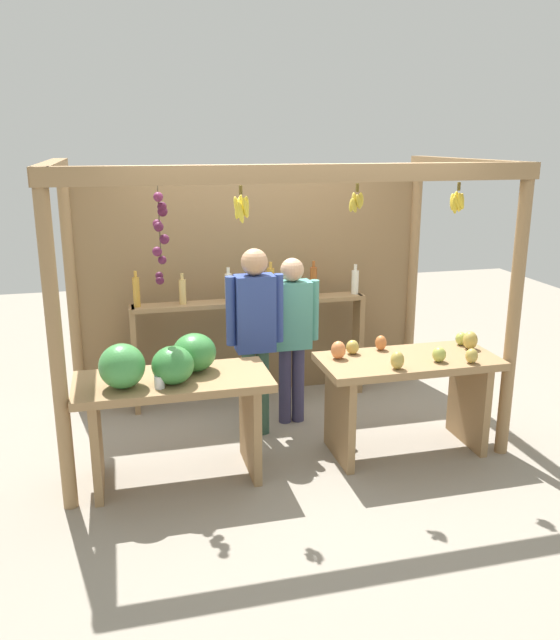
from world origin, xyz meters
The scene contains 7 objects.
ground_plane centered at (0.00, 0.00, 0.00)m, with size 12.00×12.00×0.00m, color gray.
market_stall centered at (0.00, 0.42, 1.33)m, with size 3.46×1.89×2.29m.
fruit_counter_left centered at (-0.95, -0.68, 0.73)m, with size 1.40×0.66×1.11m.
fruit_counter_right centered at (0.92, -0.67, 0.60)m, with size 1.40×0.64×0.94m.
bottle_shelf_unit centered at (-0.07, 0.67, 0.80)m, with size 2.22×0.22×1.35m.
vendor_man centered at (-0.19, -0.07, 0.96)m, with size 0.48×0.22×1.61m.
vendor_woman centered at (0.18, 0.10, 0.88)m, with size 0.48×0.20×1.48m.
Camera 1 is at (-1.24, -5.10, 2.45)m, focal length 36.46 mm.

